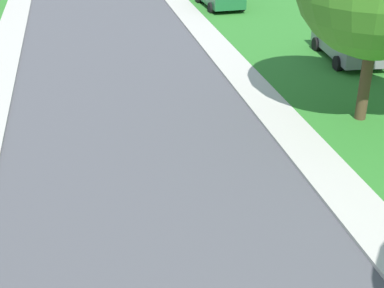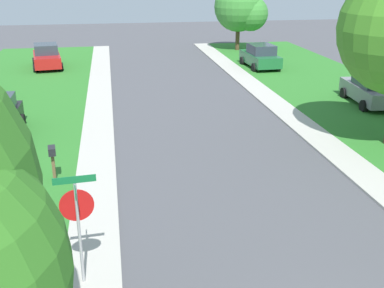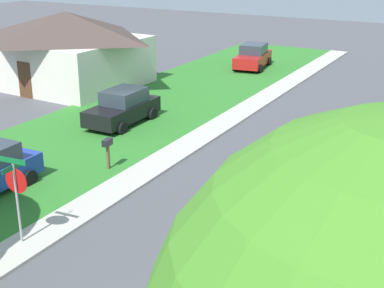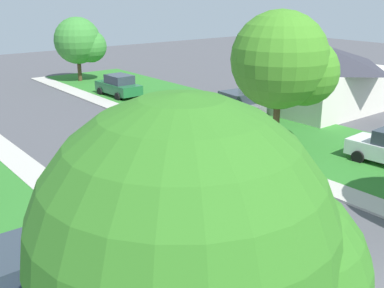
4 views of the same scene
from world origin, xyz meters
name	(u,v)px [view 2 (image 2 of 4)]	position (x,y,z in m)	size (l,w,h in m)	color
sidewalk_east	(327,145)	(4.70, 12.00, 0.05)	(1.40, 56.00, 0.10)	#B7B2A8
sidewalk_west	(97,160)	(-4.70, 12.00, 0.05)	(1.40, 56.00, 0.10)	#B7B2A8
stop_sign_far_corner	(77,212)	(-4.88, 4.40, 1.89)	(0.92, 0.92, 2.77)	#9E9EA3
car_red_behind_trees	(47,57)	(-8.51, 30.59, 0.87)	(2.50, 4.52, 1.76)	red
car_green_kerbside_mid	(260,56)	(6.83, 28.01, 0.87)	(2.18, 4.37, 1.76)	#1E6033
car_grey_driveway_right	(371,89)	(9.64, 17.46, 0.87)	(2.34, 4.45, 1.76)	gray
tree_sidewalk_near	(242,9)	(7.47, 35.79, 3.61)	(4.51, 4.20, 5.85)	#4C3823
mailbox	(52,155)	(-6.08, 10.27, 1.01)	(0.30, 0.51, 1.31)	brown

